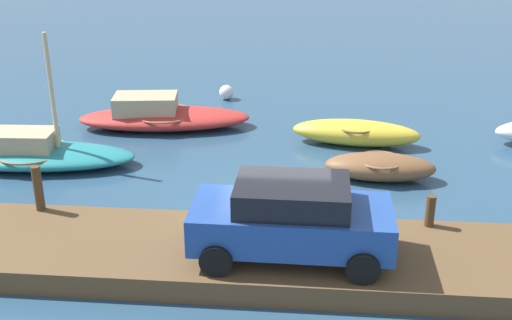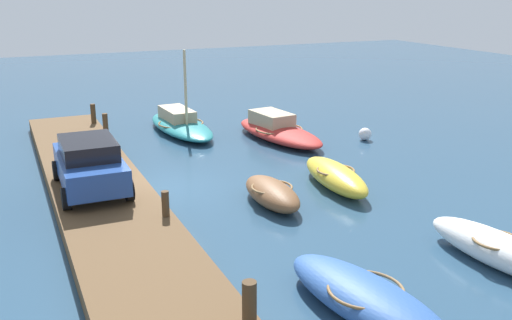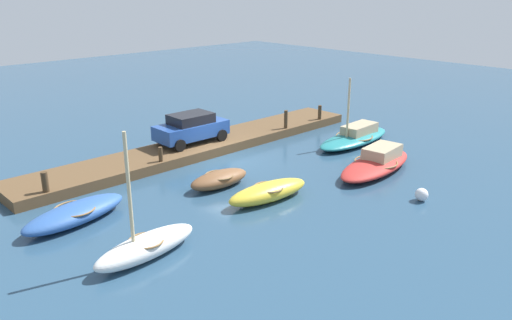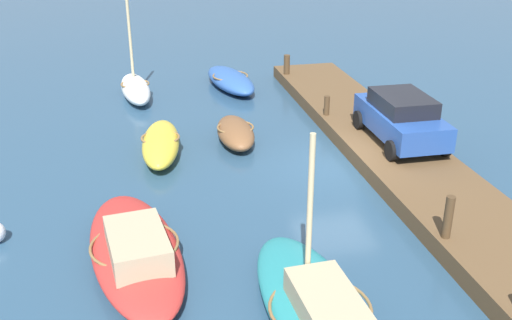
% 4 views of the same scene
% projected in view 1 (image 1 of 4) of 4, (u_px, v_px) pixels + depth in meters
% --- Properties ---
extents(ground_plane, '(84.00, 84.00, 0.00)m').
position_uv_depth(ground_plane, '(274.00, 222.00, 15.26)').
color(ground_plane, navy).
extents(dock_platform, '(21.09, 2.93, 0.50)m').
position_uv_depth(dock_platform, '(269.00, 257.00, 13.33)').
color(dock_platform, brown).
rests_on(dock_platform, ground_plane).
extents(sailboat_teal, '(6.06, 2.33, 3.87)m').
position_uv_depth(sailboat_teal, '(30.00, 153.00, 18.41)').
color(sailboat_teal, teal).
rests_on(sailboat_teal, ground_plane).
extents(motorboat_red, '(5.93, 2.70, 1.14)m').
position_uv_depth(motorboat_red, '(161.00, 116.00, 21.40)').
color(motorboat_red, '#B72D28').
rests_on(motorboat_red, ground_plane).
extents(dinghy_brown, '(3.06, 1.34, 0.73)m').
position_uv_depth(dinghy_brown, '(380.00, 167.00, 17.47)').
color(dinghy_brown, brown).
rests_on(dinghy_brown, ground_plane).
extents(rowboat_yellow, '(4.09, 1.65, 0.79)m').
position_uv_depth(rowboat_yellow, '(356.00, 132.00, 19.92)').
color(rowboat_yellow, gold).
rests_on(rowboat_yellow, ground_plane).
extents(mooring_post_mid_west, '(0.21, 0.21, 1.09)m').
position_uv_depth(mooring_post_mid_west, '(38.00, 188.00, 14.58)').
color(mooring_post_mid_west, '#47331E').
rests_on(mooring_post_mid_west, dock_platform).
extents(mooring_post_mid_east, '(0.21, 0.21, 0.72)m').
position_uv_depth(mooring_post_mid_east, '(430.00, 211.00, 13.93)').
color(mooring_post_mid_east, '#47331E').
rests_on(mooring_post_mid_east, dock_platform).
extents(parked_car, '(3.99, 2.03, 1.61)m').
position_uv_depth(parked_car, '(292.00, 218.00, 12.60)').
color(parked_car, '#234793').
rests_on(parked_car, dock_platform).
extents(marker_buoy, '(0.56, 0.56, 0.56)m').
position_uv_depth(marker_buoy, '(226.00, 92.00, 24.46)').
color(marker_buoy, silver).
rests_on(marker_buoy, ground_plane).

